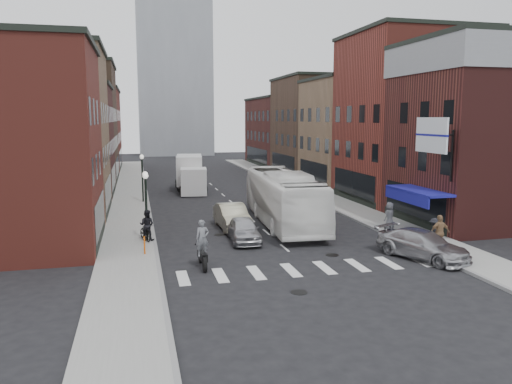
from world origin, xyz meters
The scene contains 33 objects.
ground centered at (0.00, 0.00, 0.00)m, with size 160.00×160.00×0.00m, color black.
sidewalk_left centered at (-8.50, 22.00, 0.07)m, with size 3.00×74.00×0.15m, color gray.
sidewalk_right centered at (8.50, 22.00, 0.07)m, with size 3.00×74.00×0.15m, color gray.
curb_left centered at (-7.00, 22.00, 0.00)m, with size 0.20×74.00×0.16m, color gray.
curb_right centered at (7.00, 22.00, 0.00)m, with size 0.20×74.00×0.16m, color gray.
crosswalk_stripes centered at (0.00, -3.00, 0.00)m, with size 12.00×2.20×0.01m, color silver.
bldg_left_near centered at (-14.99, 4.50, 5.65)m, with size 10.30×9.20×11.30m.
bldg_left_mid_a centered at (-14.99, 14.00, 6.15)m, with size 10.30×10.20×12.30m.
bldg_left_mid_b centered at (-14.99, 24.00, 5.15)m, with size 10.30×10.20×10.30m.
bldg_left_far_a centered at (-14.99, 35.00, 6.65)m, with size 10.30×12.20×13.30m.
bldg_left_far_b centered at (-14.99, 49.00, 5.65)m, with size 10.30×16.20×11.30m.
bldg_right_corner centered at (14.99, 4.50, 6.15)m, with size 10.30×9.20×12.30m.
bldg_right_mid_a centered at (15.00, 14.00, 7.15)m, with size 10.30×10.20×14.30m.
bldg_right_mid_b centered at (14.99, 24.00, 5.65)m, with size 10.30×10.20×11.30m.
bldg_right_far_a centered at (14.99, 35.00, 6.15)m, with size 10.30×12.20×12.30m.
bldg_right_far_b centered at (14.99, 49.00, 5.15)m, with size 10.30×16.20×10.30m.
awning_blue centered at (8.93, 2.50, 2.63)m, with size 1.80×5.00×0.78m.
billboard_sign centered at (8.59, 0.50, 6.13)m, with size 1.52×3.00×3.70m.
distant_tower centered at (0.00, 78.00, 25.00)m, with size 14.00×14.00×50.00m, color #9399A0.
streetlamp_near centered at (-7.40, 4.00, 2.91)m, with size 0.32×1.22×4.11m.
streetlamp_far centered at (-7.40, 18.00, 2.91)m, with size 0.32×1.22×4.11m.
bike_rack centered at (-7.60, 1.30, 0.55)m, with size 0.08×0.68×0.80m.
box_truck centered at (-2.71, 23.99, 1.72)m, with size 3.00×8.21×3.48m.
motorcycle_rider centered at (-4.92, -1.59, 1.10)m, with size 0.67×2.31×2.35m.
transit_bus centered at (1.74, 7.14, 1.81)m, with size 3.04×12.97×3.61m, color white.
sedan_left_near centered at (-1.90, 3.00, 0.70)m, with size 1.66×4.14×1.41m, color #B3B2B7.
sedan_left_far centered at (-1.91, 6.53, 0.80)m, with size 1.70×4.86×1.60m, color #B3AE91.
curb_car centered at (6.26, -2.70, 0.73)m, with size 2.04×5.01×1.46m, color #ADADB2.
parked_bicycle centered at (-7.50, 4.09, 0.61)m, with size 0.61×1.74×0.92m, color black.
ped_left_solo centered at (-7.40, 4.03, 1.04)m, with size 0.87×0.50×1.79m, color black.
ped_right_a centered at (8.00, -1.03, 0.93)m, with size 1.01×0.50×1.56m, color black.
ped_right_b centered at (7.75, -1.90, 1.11)m, with size 1.12×0.56×1.92m, color olive.
ped_right_c centered at (7.69, 3.42, 1.01)m, with size 0.84×0.55×1.72m, color #56585E.
Camera 1 is at (-7.89, -24.84, 7.14)m, focal length 35.00 mm.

